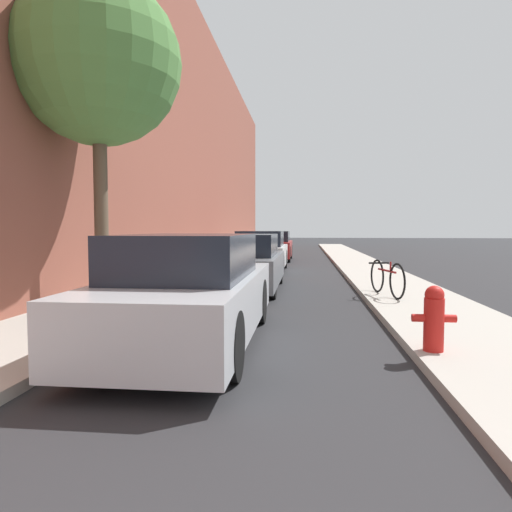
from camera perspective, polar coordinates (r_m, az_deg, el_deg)
The scene contains 11 objects.
ground_plane at distance 15.62m, azimuth 3.72°, elevation -2.09°, with size 120.00×120.00×0.00m, color #28282B.
sidewalk_left at distance 16.00m, azimuth -6.71°, elevation -1.76°, with size 2.00×52.00×0.12m.
sidewalk_right at distance 15.76m, azimuth 14.32°, elevation -1.92°, with size 2.00×52.00×0.12m.
building_facade_left at distance 16.77m, azimuth -11.56°, elevation 17.04°, with size 0.70×52.00×10.93m.
parked_car_silver at distance 5.94m, azimuth -8.21°, elevation -4.53°, with size 1.68×4.47×1.44m.
parked_car_grey at distance 11.11m, azimuth -1.83°, elevation -0.92°, with size 1.87×4.44×1.37m.
parked_car_white at distance 16.08m, azimuth 0.62°, elevation 0.51°, with size 1.74×4.00×1.42m.
parked_car_red at distance 21.50m, azimuth 2.20°, elevation 1.23°, with size 1.70×4.21×1.39m.
street_tree_near at distance 9.11m, azimuth -19.23°, elevation 21.94°, with size 2.92×2.92×5.79m.
fire_hydrant at distance 5.56m, azimuth 21.46°, elevation -7.21°, with size 0.48×0.22×0.75m.
bicycle at distance 9.76m, azimuth 16.09°, elevation -2.67°, with size 0.52×1.73×0.72m.
Camera 1 is at (0.67, 0.46, 1.51)m, focal length 31.82 mm.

